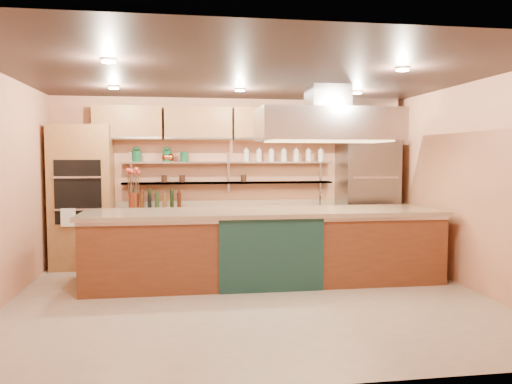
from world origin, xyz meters
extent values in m
cube|color=tan|center=(0.00, 0.00, -0.01)|extent=(6.00, 5.00, 0.02)
cube|color=black|center=(0.00, 0.00, 2.80)|extent=(6.00, 5.00, 0.02)
cube|color=tan|center=(0.00, 2.50, 1.40)|extent=(6.00, 0.04, 2.80)
cube|color=tan|center=(0.00, -2.50, 1.40)|extent=(6.00, 0.04, 2.80)
cube|color=tan|center=(3.00, 0.00, 1.40)|extent=(0.04, 5.00, 2.80)
cube|color=olive|center=(-2.45, 2.18, 1.15)|extent=(0.95, 0.64, 2.30)
cube|color=slate|center=(2.35, 2.14, 1.05)|extent=(0.95, 0.72, 2.10)
cube|color=tan|center=(-0.05, 2.20, 0.47)|extent=(3.84, 0.64, 0.93)
cube|color=#AFB0B6|center=(-0.05, 2.37, 1.35)|extent=(3.60, 0.26, 0.03)
cube|color=#AFB0B6|center=(-0.05, 2.37, 1.70)|extent=(3.60, 0.26, 0.03)
cube|color=olive|center=(0.00, 2.32, 2.35)|extent=(4.60, 0.36, 0.55)
cube|color=#AFB0B6|center=(1.21, 0.78, 2.25)|extent=(2.00, 1.00, 0.45)
cube|color=#FFE5A5|center=(0.00, 0.20, 2.77)|extent=(4.00, 2.80, 0.02)
cube|color=brown|center=(0.31, 0.78, 0.52)|extent=(4.98, 1.12, 1.04)
cylinder|color=#5D1D0E|center=(-1.64, 2.15, 1.07)|extent=(0.18, 0.18, 0.29)
cube|color=black|center=(-1.26, 2.15, 1.07)|extent=(0.88, 0.53, 0.27)
cube|color=silver|center=(0.71, 2.15, 0.97)|extent=(0.16, 0.13, 0.08)
cylinder|color=silver|center=(1.53, 2.25, 1.04)|extent=(0.03, 0.03, 0.23)
ellipsoid|color=#D16030|center=(-1.07, 2.37, 1.79)|extent=(0.22, 0.22, 0.14)
cylinder|color=#0F4627|center=(-0.81, 2.37, 1.80)|extent=(0.14, 0.14, 0.17)
camera|label=1|loc=(-0.88, -6.17, 1.79)|focal=35.00mm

